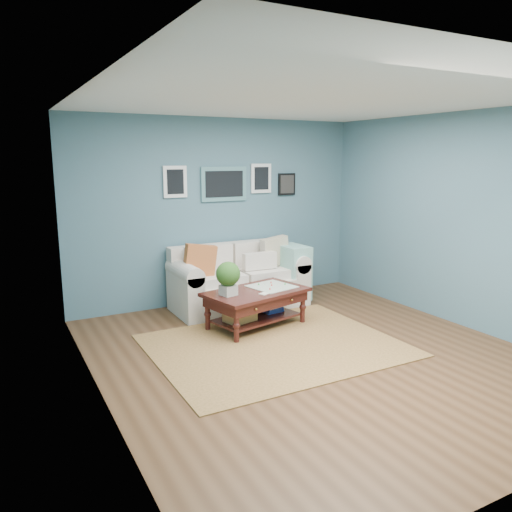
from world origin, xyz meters
TOP-DOWN VIEW (x-y plane):
  - room_shell at (0.00, 0.06)m, footprint 5.00×5.02m
  - area_rug at (-0.24, 0.44)m, footprint 2.75×2.20m
  - loveseat at (0.16, 2.03)m, footprint 1.95×0.89m
  - coffee_table at (-0.18, 1.13)m, footprint 1.41×1.01m

SIDE VIEW (x-z plane):
  - area_rug at x=-0.24m, z-range 0.00..0.01m
  - coffee_table at x=-0.18m, z-range -0.05..0.85m
  - loveseat at x=0.16m, z-range -0.09..0.91m
  - room_shell at x=0.00m, z-range 0.01..2.71m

